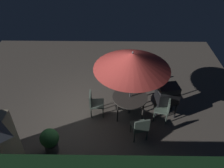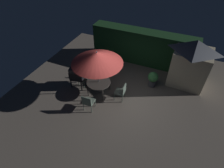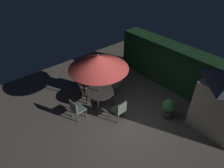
{
  "view_description": "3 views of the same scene",
  "coord_description": "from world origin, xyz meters",
  "px_view_note": "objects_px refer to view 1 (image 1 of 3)",
  "views": [
    {
      "loc": [
        -0.61,
        5.62,
        5.7
      ],
      "look_at": [
        -0.53,
        -0.36,
        1.08
      ],
      "focal_mm": 36.76,
      "sensor_mm": 36.0,
      "label": 1
    },
    {
      "loc": [
        2.1,
        -5.9,
        6.41
      ],
      "look_at": [
        -0.33,
        -0.32,
        1.04
      ],
      "focal_mm": 28.61,
      "sensor_mm": 36.0,
      "label": 2
    },
    {
      "loc": [
        4.1,
        -3.9,
        5.75
      ],
      "look_at": [
        -0.76,
        0.24,
        1.15
      ],
      "focal_mm": 31.4,
      "sensor_mm": 36.0,
      "label": 3
    }
  ],
  "objects_px": {
    "chair_far_side": "(140,127)",
    "patio_table": "(130,98)",
    "potted_plant_by_shed": "(50,140)",
    "chair_toward_house": "(127,80)",
    "chair_toward_hedge": "(164,107)",
    "chair_near_shed": "(94,102)",
    "bbq_grill": "(167,95)",
    "patio_umbrella": "(132,61)"
  },
  "relations": [
    {
      "from": "chair_far_side",
      "to": "patio_table",
      "type": "bearing_deg",
      "value": -76.7
    },
    {
      "from": "potted_plant_by_shed",
      "to": "patio_table",
      "type": "bearing_deg",
      "value": -145.03
    },
    {
      "from": "patio_table",
      "to": "chair_far_side",
      "type": "distance_m",
      "value": 1.16
    },
    {
      "from": "chair_toward_house",
      "to": "potted_plant_by_shed",
      "type": "bearing_deg",
      "value": 51.14
    },
    {
      "from": "chair_far_side",
      "to": "chair_toward_hedge",
      "type": "height_order",
      "value": "same"
    },
    {
      "from": "potted_plant_by_shed",
      "to": "chair_near_shed",
      "type": "bearing_deg",
      "value": -125.84
    },
    {
      "from": "bbq_grill",
      "to": "potted_plant_by_shed",
      "type": "height_order",
      "value": "bbq_grill"
    },
    {
      "from": "patio_umbrella",
      "to": "chair_toward_house",
      "type": "xyz_separation_m",
      "value": [
        0.06,
        -1.19,
        -1.6
      ]
    },
    {
      "from": "chair_near_shed",
      "to": "chair_toward_house",
      "type": "bearing_deg",
      "value": -132.37
    },
    {
      "from": "chair_far_side",
      "to": "chair_toward_hedge",
      "type": "xyz_separation_m",
      "value": [
        -0.86,
        -0.84,
        0.0
      ]
    },
    {
      "from": "chair_near_shed",
      "to": "chair_far_side",
      "type": "distance_m",
      "value": 1.8
    },
    {
      "from": "chair_toward_hedge",
      "to": "potted_plant_by_shed",
      "type": "relative_size",
      "value": 1.05
    },
    {
      "from": "patio_table",
      "to": "chair_toward_house",
      "type": "distance_m",
      "value": 1.2
    },
    {
      "from": "chair_toward_hedge",
      "to": "potted_plant_by_shed",
      "type": "distance_m",
      "value": 3.7
    },
    {
      "from": "patio_umbrella",
      "to": "bbq_grill",
      "type": "distance_m",
      "value": 1.76
    },
    {
      "from": "patio_umbrella",
      "to": "bbq_grill",
      "type": "relative_size",
      "value": 2.03
    },
    {
      "from": "chair_far_side",
      "to": "chair_toward_house",
      "type": "distance_m",
      "value": 2.33
    },
    {
      "from": "chair_far_side",
      "to": "potted_plant_by_shed",
      "type": "bearing_deg",
      "value": 11.18
    },
    {
      "from": "bbq_grill",
      "to": "chair_toward_house",
      "type": "distance_m",
      "value": 1.78
    },
    {
      "from": "patio_umbrella",
      "to": "chair_near_shed",
      "type": "bearing_deg",
      "value": 2.43
    },
    {
      "from": "patio_umbrella",
      "to": "chair_near_shed",
      "type": "distance_m",
      "value": 1.99
    },
    {
      "from": "chair_near_shed",
      "to": "potted_plant_by_shed",
      "type": "xyz_separation_m",
      "value": [
        1.14,
        1.58,
        -0.04
      ]
    },
    {
      "from": "chair_toward_hedge",
      "to": "bbq_grill",
      "type": "bearing_deg",
      "value": -109.2
    },
    {
      "from": "chair_near_shed",
      "to": "potted_plant_by_shed",
      "type": "bearing_deg",
      "value": 54.16
    },
    {
      "from": "bbq_grill",
      "to": "chair_toward_hedge",
      "type": "relative_size",
      "value": 1.33
    },
    {
      "from": "patio_table",
      "to": "chair_near_shed",
      "type": "distance_m",
      "value": 1.2
    },
    {
      "from": "chair_toward_hedge",
      "to": "chair_far_side",
      "type": "bearing_deg",
      "value": 44.46
    },
    {
      "from": "patio_umbrella",
      "to": "chair_far_side",
      "type": "bearing_deg",
      "value": 103.3
    },
    {
      "from": "patio_umbrella",
      "to": "chair_near_shed",
      "type": "height_order",
      "value": "patio_umbrella"
    },
    {
      "from": "chair_toward_house",
      "to": "patio_table",
      "type": "bearing_deg",
      "value": 92.72
    },
    {
      "from": "chair_near_shed",
      "to": "chair_toward_hedge",
      "type": "height_order",
      "value": "same"
    },
    {
      "from": "bbq_grill",
      "to": "chair_far_side",
      "type": "height_order",
      "value": "bbq_grill"
    },
    {
      "from": "chair_near_shed",
      "to": "potted_plant_by_shed",
      "type": "height_order",
      "value": "chair_near_shed"
    },
    {
      "from": "chair_near_shed",
      "to": "chair_toward_house",
      "type": "xyz_separation_m",
      "value": [
        -1.13,
        -1.24,
        0.0
      ]
    },
    {
      "from": "patio_table",
      "to": "chair_toward_hedge",
      "type": "height_order",
      "value": "chair_toward_hedge"
    },
    {
      "from": "patio_table",
      "to": "chair_near_shed",
      "type": "xyz_separation_m",
      "value": [
        1.19,
        0.05,
        -0.16
      ]
    },
    {
      "from": "bbq_grill",
      "to": "chair_toward_house",
      "type": "relative_size",
      "value": 1.33
    },
    {
      "from": "bbq_grill",
      "to": "chair_near_shed",
      "type": "xyz_separation_m",
      "value": [
        2.4,
        0.05,
        -0.33
      ]
    },
    {
      "from": "potted_plant_by_shed",
      "to": "bbq_grill",
      "type": "bearing_deg",
      "value": -155.39
    },
    {
      "from": "patio_umbrella",
      "to": "chair_toward_house",
      "type": "bearing_deg",
      "value": -87.28
    },
    {
      "from": "bbq_grill",
      "to": "potted_plant_by_shed",
      "type": "bearing_deg",
      "value": 24.61
    },
    {
      "from": "patio_table",
      "to": "potted_plant_by_shed",
      "type": "height_order",
      "value": "potted_plant_by_shed"
    }
  ]
}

